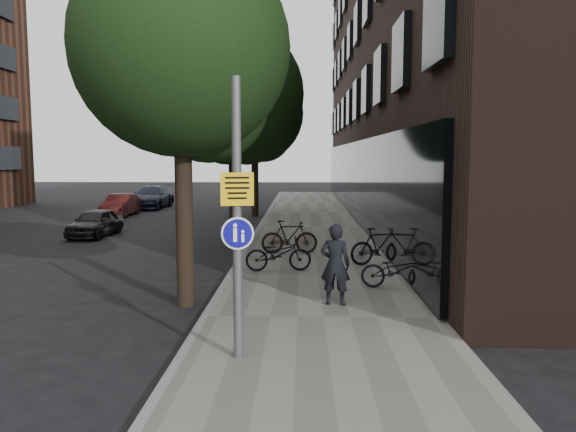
{
  "coord_description": "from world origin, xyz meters",
  "views": [
    {
      "loc": [
        -0.16,
        -6.98,
        3.14
      ],
      "look_at": [
        -0.43,
        3.63,
        2.0
      ],
      "focal_mm": 35.0,
      "sensor_mm": 36.0,
      "label": 1
    }
  ],
  "objects_px": {
    "signpost": "(237,219)",
    "parked_bike_facade_near": "(396,270)",
    "parked_car_near": "(95,223)",
    "pedestrian": "(335,264)"
  },
  "relations": [
    {
      "from": "signpost",
      "to": "parked_bike_facade_near",
      "type": "bearing_deg",
      "value": 45.8
    },
    {
      "from": "signpost",
      "to": "parked_bike_facade_near",
      "type": "height_order",
      "value": "signpost"
    },
    {
      "from": "signpost",
      "to": "parked_car_near",
      "type": "distance_m",
      "value": 15.25
    },
    {
      "from": "signpost",
      "to": "parked_bike_facade_near",
      "type": "relative_size",
      "value": 2.58
    },
    {
      "from": "signpost",
      "to": "pedestrian",
      "type": "bearing_deg",
      "value": 52.46
    },
    {
      "from": "parked_bike_facade_near",
      "to": "parked_car_near",
      "type": "relative_size",
      "value": 0.5
    },
    {
      "from": "parked_bike_facade_near",
      "to": "parked_car_near",
      "type": "bearing_deg",
      "value": 58.49
    },
    {
      "from": "parked_bike_facade_near",
      "to": "pedestrian",
      "type": "bearing_deg",
      "value": 143.53
    },
    {
      "from": "signpost",
      "to": "parked_bike_facade_near",
      "type": "xyz_separation_m",
      "value": [
        3.11,
        4.48,
        -1.68
      ]
    },
    {
      "from": "pedestrian",
      "to": "parked_car_near",
      "type": "height_order",
      "value": "pedestrian"
    }
  ]
}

